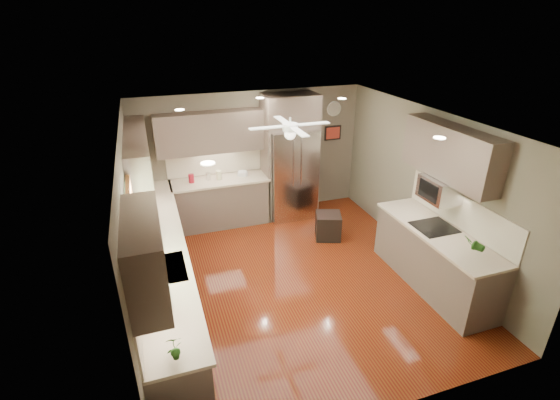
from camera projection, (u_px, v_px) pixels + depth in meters
floor at (295, 278)px, 6.41m from camera, size 5.00×5.00×0.00m
ceiling at (298, 122)px, 5.35m from camera, size 5.00×5.00×0.00m
wall_back at (251, 155)px, 8.03m from camera, size 4.50×0.00×4.50m
wall_front at (393, 319)px, 3.73m from camera, size 4.50×0.00×4.50m
wall_left at (134, 232)px, 5.22m from camera, size 0.00×5.00×5.00m
wall_right at (427, 188)px, 6.54m from camera, size 0.00×5.00×5.00m
canister_a at (191, 179)px, 7.51m from camera, size 0.12×0.12×0.17m
canister_b at (208, 176)px, 7.64m from camera, size 0.10×0.10×0.14m
canister_c at (219, 175)px, 7.65m from camera, size 0.13×0.13×0.17m
soap_bottle at (151, 241)px, 5.45m from camera, size 0.08×0.09×0.17m
potted_plant_left at (174, 347)px, 3.65m from camera, size 0.15×0.10×0.28m
potted_plant_right at (473, 244)px, 5.26m from camera, size 0.20×0.17×0.30m
bowl at (243, 175)px, 7.82m from camera, size 0.26×0.26×0.05m
left_run at (163, 271)px, 5.76m from camera, size 0.65×4.70×1.45m
back_run at (221, 201)px, 7.88m from camera, size 1.85×0.65×1.45m
uppers at (233, 157)px, 6.01m from camera, size 4.50×4.70×0.95m
window at (133, 229)px, 4.67m from camera, size 0.05×1.12×0.92m
sink at (165, 271)px, 5.03m from camera, size 0.50×0.70×0.32m
refrigerator at (290, 160)px, 7.96m from camera, size 1.06×0.75×2.45m
right_run at (435, 257)px, 6.08m from camera, size 0.70×2.20×1.45m
microwave at (440, 189)px, 5.90m from camera, size 0.43×0.55×0.34m
ceiling_fan at (290, 129)px, 5.68m from camera, size 1.18×1.18×0.32m
recessed_lights at (285, 116)px, 5.69m from camera, size 2.84×3.14×0.01m
wall_clock at (334, 109)px, 8.19m from camera, size 0.30×0.03×0.30m
framed_print at (333, 133)px, 8.39m from camera, size 0.36×0.03×0.30m
stool at (328, 226)px, 7.48m from camera, size 0.57×0.57×0.50m
paper_towel at (165, 297)px, 4.28m from camera, size 0.13×0.13×0.33m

